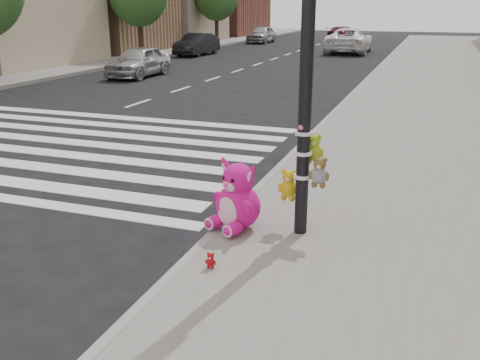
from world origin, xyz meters
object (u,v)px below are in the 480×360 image
at_px(pink_bunny, 237,201).
at_px(car_dark_far, 197,44).
at_px(car_white_near, 349,41).
at_px(car_silver_far, 139,61).
at_px(red_teddy, 211,260).
at_px(signal_pole, 306,106).

xyz_separation_m(pink_bunny, car_dark_far, (-11.26, 23.95, 0.12)).
height_order(pink_bunny, car_white_near, car_white_near).
bearing_deg(car_silver_far, red_teddy, -58.69).
distance_m(red_teddy, car_silver_far, 17.94).
bearing_deg(pink_bunny, red_teddy, -60.58).
xyz_separation_m(car_dark_far, car_white_near, (8.31, 4.67, 0.12)).
bearing_deg(pink_bunny, car_silver_far, 148.02).
height_order(pink_bunny, car_dark_far, car_dark_far).
relative_size(signal_pole, car_white_near, 0.73).
bearing_deg(red_teddy, car_dark_far, 109.00).
distance_m(signal_pole, red_teddy, 2.14).
height_order(signal_pole, car_dark_far, signal_pole).
distance_m(car_dark_far, car_white_near, 9.53).
bearing_deg(signal_pole, car_dark_far, 116.94).
distance_m(pink_bunny, car_dark_far, 26.46).
distance_m(pink_bunny, car_white_near, 28.77).
relative_size(pink_bunny, car_white_near, 0.17).
xyz_separation_m(pink_bunny, car_silver_far, (-9.49, 14.00, 0.12)).
bearing_deg(car_dark_far, pink_bunny, -62.93).
bearing_deg(signal_pole, red_teddy, -118.19).
xyz_separation_m(pink_bunny, car_white_near, (-2.96, 28.62, 0.24)).
bearing_deg(car_white_near, red_teddy, 94.83).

